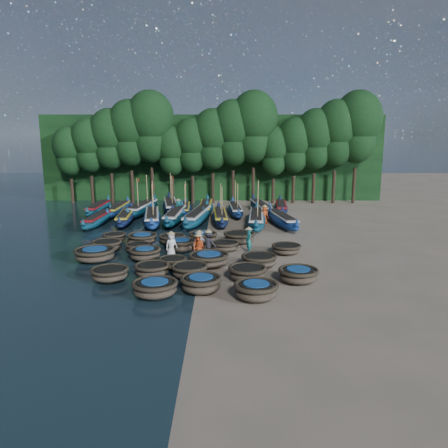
{
  "coord_description": "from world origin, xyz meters",
  "views": [
    {
      "loc": [
        1.43,
        -29.61,
        7.76
      ],
      "look_at": [
        1.4,
        1.76,
        1.3
      ],
      "focal_mm": 35.0,
      "sensor_mm": 36.0,
      "label": 1
    }
  ],
  "objects_px": {
    "coracle_9": "(298,274)",
    "coracle_17": "(181,245)",
    "coracle_4": "(256,290)",
    "long_boat_16": "(261,208)",
    "long_boat_4": "(175,216)",
    "fisherman_6": "(265,214)",
    "coracle_22": "(172,239)",
    "long_boat_12": "(171,206)",
    "long_boat_15": "(235,210)",
    "coracle_13": "(209,259)",
    "long_boat_1": "(98,219)",
    "coracle_21": "(142,238)",
    "coracle_8": "(247,273)",
    "long_boat_10": "(118,209)",
    "coracle_7": "(190,270)",
    "fisherman_2": "(199,247)",
    "long_boat_6": "(220,217)",
    "long_boat_2": "(126,217)",
    "fisherman_5": "(178,208)",
    "coracle_15": "(107,245)",
    "coracle_6": "(152,270)",
    "long_boat_5": "(197,217)",
    "fisherman_3": "(208,243)",
    "coracle_12": "(173,262)",
    "coracle_18": "(225,246)",
    "coracle_24": "(239,237)",
    "long_boat_3": "(152,218)",
    "coracle_10": "(95,254)",
    "coracle_3": "(201,283)",
    "long_boat_7": "(256,219)",
    "long_boat_17": "(281,207)",
    "coracle_23": "(203,237)",
    "long_boat_9": "(99,208)",
    "fisherman_1": "(249,239)",
    "coracle_14": "(259,260)",
    "coracle_2": "(155,288)",
    "fisherman_0": "(171,244)",
    "fisherman_4": "(199,243)",
    "long_boat_13": "(185,209)",
    "coracle_5": "(110,274)",
    "long_boat_11": "(143,208)",
    "coracle_11": "(145,253)",
    "coracle_20": "(114,237)"
  },
  "relations": [
    {
      "from": "long_boat_16",
      "to": "fisherman_2",
      "type": "distance_m",
      "value": 17.62
    },
    {
      "from": "coracle_14",
      "to": "long_boat_12",
      "type": "relative_size",
      "value": 0.28
    },
    {
      "from": "long_boat_7",
      "to": "fisherman_2",
      "type": "height_order",
      "value": "long_boat_7"
    },
    {
      "from": "coracle_15",
      "to": "long_boat_2",
      "type": "height_order",
      "value": "long_boat_2"
    },
    {
      "from": "long_boat_16",
      "to": "long_boat_11",
      "type": "bearing_deg",
      "value": 176.15
    },
    {
      "from": "coracle_18",
      "to": "long_boat_3",
      "type": "bearing_deg",
      "value": 125.38
    },
    {
      "from": "fisherman_4",
      "to": "fisherman_6",
      "type": "xyz_separation_m",
      "value": [
        5.16,
        10.7,
        -0.03
      ]
    },
    {
      "from": "long_boat_13",
      "to": "fisherman_4",
      "type": "distance_m",
      "value": 15.62
    },
    {
      "from": "long_boat_9",
      "to": "long_boat_15",
      "type": "bearing_deg",
      "value": -3.36
    },
    {
      "from": "coracle_4",
      "to": "coracle_22",
      "type": "xyz_separation_m",
      "value": [
        -5.27,
        10.8,
        -0.09
      ]
    },
    {
      "from": "coracle_17",
      "to": "fisherman_4",
      "type": "distance_m",
      "value": 1.91
    },
    {
      "from": "long_boat_4",
      "to": "fisherman_6",
      "type": "xyz_separation_m",
      "value": [
        7.98,
        -0.65,
        0.28
      ]
    },
    {
      "from": "long_boat_2",
      "to": "coracle_13",
      "type": "bearing_deg",
      "value": -63.58
    },
    {
      "from": "coracle_7",
      "to": "fisherman_2",
      "type": "xyz_separation_m",
      "value": [
        0.3,
        3.37,
        0.45
      ]
    },
    {
      "from": "coracle_11",
      "to": "long_boat_1",
      "type": "xyz_separation_m",
      "value": [
        -6.05,
        10.98,
        0.05
      ]
    },
    {
      "from": "coracle_8",
      "to": "fisherman_5",
      "type": "height_order",
      "value": "fisherman_5"
    },
    {
      "from": "long_boat_13",
      "to": "coracle_24",
      "type": "bearing_deg",
      "value": -70.74
    },
    {
      "from": "coracle_2",
      "to": "fisherman_0",
      "type": "height_order",
      "value": "fisherman_0"
    },
    {
      "from": "coracle_22",
      "to": "long_boat_12",
      "type": "bearing_deg",
      "value": 97.33
    },
    {
      "from": "fisherman_3",
      "to": "coracle_12",
      "type": "bearing_deg",
      "value": 73.83
    },
    {
      "from": "coracle_8",
      "to": "long_boat_10",
      "type": "height_order",
      "value": "long_boat_10"
    },
    {
      "from": "coracle_20",
      "to": "long_boat_11",
      "type": "xyz_separation_m",
      "value": [
        -0.02,
        11.33,
        0.22
      ]
    },
    {
      "from": "coracle_22",
      "to": "coracle_15",
      "type": "bearing_deg",
      "value": -154.94
    },
    {
      "from": "long_boat_10",
      "to": "long_boat_16",
      "type": "height_order",
      "value": "long_boat_16"
    },
    {
      "from": "long_boat_9",
      "to": "fisherman_5",
      "type": "xyz_separation_m",
      "value": [
        8.23,
        -2.38,
        0.37
      ]
    },
    {
      "from": "coracle_23",
      "to": "coracle_17",
      "type": "bearing_deg",
      "value": -122.53
    },
    {
      "from": "long_boat_4",
      "to": "fisherman_1",
      "type": "height_order",
      "value": "fisherman_1"
    },
    {
      "from": "coracle_18",
      "to": "coracle_13",
      "type": "bearing_deg",
      "value": -105.0
    },
    {
      "from": "coracle_3",
      "to": "coracle_23",
      "type": "height_order",
      "value": "coracle_3"
    },
    {
      "from": "long_boat_2",
      "to": "long_boat_12",
      "type": "distance_m",
      "value": 6.53
    },
    {
      "from": "long_boat_17",
      "to": "long_boat_16",
      "type": "bearing_deg",
      "value": -158.37
    },
    {
      "from": "fisherman_5",
      "to": "coracle_15",
      "type": "bearing_deg",
      "value": -145.21
    },
    {
      "from": "coracle_3",
      "to": "long_boat_6",
      "type": "distance_m",
      "value": 17.54
    },
    {
      "from": "coracle_4",
      "to": "long_boat_16",
      "type": "height_order",
      "value": "long_boat_16"
    },
    {
      "from": "coracle_22",
      "to": "long_boat_1",
      "type": "xyz_separation_m",
      "value": [
        -7.25,
        6.81,
        0.12
      ]
    },
    {
      "from": "coracle_24",
      "to": "fisherman_1",
      "type": "relative_size",
      "value": 1.27
    },
    {
      "from": "coracle_5",
      "to": "fisherman_2",
      "type": "distance_m",
      "value": 5.99
    },
    {
      "from": "coracle_6",
      "to": "long_boat_5",
      "type": "height_order",
      "value": "long_boat_5"
    },
    {
      "from": "long_boat_15",
      "to": "coracle_13",
      "type": "bearing_deg",
      "value": -99.97
    },
    {
      "from": "long_boat_6",
      "to": "long_boat_10",
      "type": "bearing_deg",
      "value": 154.36
    },
    {
      "from": "coracle_10",
      "to": "coracle_15",
      "type": "relative_size",
      "value": 1.33
    },
    {
      "from": "coracle_12",
      "to": "long_boat_10",
      "type": "height_order",
      "value": "long_boat_10"
    },
    {
      "from": "long_boat_7",
      "to": "coracle_6",
      "type": "bearing_deg",
      "value": -111.43
    },
    {
      "from": "coracle_24",
      "to": "fisherman_2",
      "type": "distance_m",
      "value": 5.24
    },
    {
      "from": "coracle_3",
      "to": "fisherman_6",
      "type": "height_order",
      "value": "fisherman_6"
    },
    {
      "from": "long_boat_10",
      "to": "long_boat_12",
      "type": "bearing_deg",
      "value": 17.39
    },
    {
      "from": "coracle_18",
      "to": "coracle_12",
      "type": "bearing_deg",
      "value": -127.63
    },
    {
      "from": "long_boat_3",
      "to": "fisherman_3",
      "type": "xyz_separation_m",
      "value": [
        5.32,
        -10.2,
        0.29
      ]
    },
    {
      "from": "long_boat_1",
      "to": "coracle_21",
      "type": "bearing_deg",
      "value": -50.51
    },
    {
      "from": "coracle_9",
      "to": "coracle_17",
      "type": "relative_size",
      "value": 1.06
    }
  ]
}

